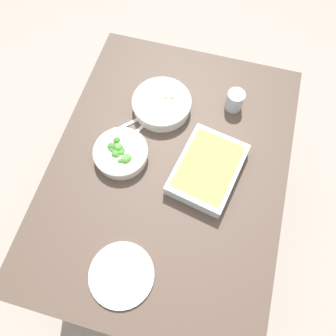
{
  "coord_description": "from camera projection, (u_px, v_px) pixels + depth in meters",
  "views": [
    {
      "loc": [
        -0.47,
        -0.13,
        1.87
      ],
      "look_at": [
        0.0,
        0.0,
        0.74
      ],
      "focal_mm": 34.12,
      "sensor_mm": 36.0,
      "label": 1
    }
  ],
  "objects": [
    {
      "name": "baking_dish",
      "position": [
        208.0,
        169.0,
        1.19
      ],
      "size": [
        0.34,
        0.27,
        0.06
      ],
      "color": "silver",
      "rests_on": "dining_table"
    },
    {
      "name": "spoon_by_stew",
      "position": [
        144.0,
        125.0,
        1.3
      ],
      "size": [
        0.17,
        0.09,
        0.01
      ],
      "color": "silver",
      "rests_on": "dining_table"
    },
    {
      "name": "side_plate",
      "position": [
        122.0,
        275.0,
        1.06
      ],
      "size": [
        0.22,
        0.22,
        0.01
      ],
      "primitive_type": "cylinder",
      "color": "white",
      "rests_on": "dining_table"
    },
    {
      "name": "ground_plane",
      "position": [
        168.0,
        217.0,
        1.91
      ],
      "size": [
        6.0,
        6.0,
        0.0
      ],
      "primitive_type": "plane",
      "color": "#9E9389"
    },
    {
      "name": "drink_cup",
      "position": [
        234.0,
        101.0,
        1.3
      ],
      "size": [
        0.07,
        0.07,
        0.08
      ],
      "color": "#B2BCC6",
      "rests_on": "dining_table"
    },
    {
      "name": "broccoli_bowl",
      "position": [
        121.0,
        154.0,
        1.22
      ],
      "size": [
        0.21,
        0.21,
        0.07
      ],
      "color": "silver",
      "rests_on": "dining_table"
    },
    {
      "name": "fork_on_table",
      "position": [
        123.0,
        127.0,
        1.3
      ],
      "size": [
        0.14,
        0.14,
        0.01
      ],
      "color": "silver",
      "rests_on": "dining_table"
    },
    {
      "name": "stew_bowl",
      "position": [
        162.0,
        104.0,
        1.31
      ],
      "size": [
        0.24,
        0.24,
        0.06
      ],
      "color": "silver",
      "rests_on": "dining_table"
    },
    {
      "name": "dining_table",
      "position": [
        168.0,
        177.0,
        1.31
      ],
      "size": [
        1.2,
        0.9,
        0.74
      ],
      "color": "#4C3D33",
      "rests_on": "ground_plane"
    }
  ]
}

